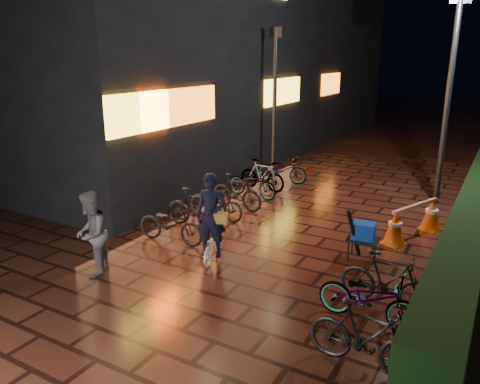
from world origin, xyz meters
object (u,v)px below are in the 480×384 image
Objects in this scene: traffic_barrier at (414,220)px; cart_assembly at (363,233)px; bystander_person at (91,234)px; cyclist at (212,229)px.

cart_assembly is at bearing -109.77° from traffic_barrier.
cyclist is at bearing 103.99° from bystander_person.
cyclist is (1.52, 1.59, -0.13)m from bystander_person.
bystander_person is 1.43× the size of cart_assembly.
bystander_person is 2.21m from cyclist.
bystander_person is at bearing -142.98° from cart_assembly.
cyclist reaches higher than bystander_person.
cyclist is 0.95× the size of traffic_barrier.
cyclist reaches higher than traffic_barrier.
cyclist is 2.89m from cart_assembly.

